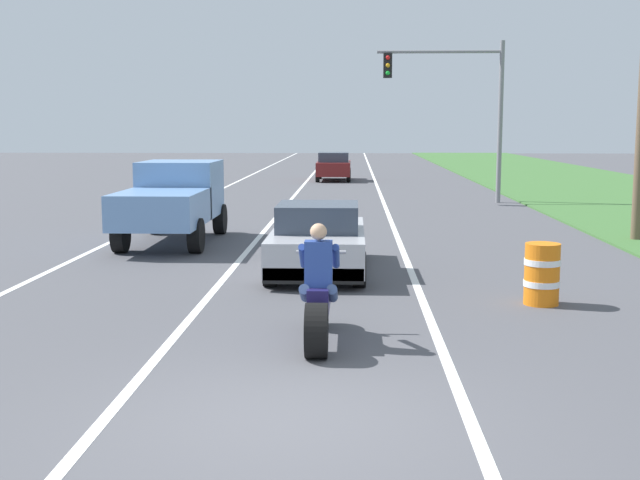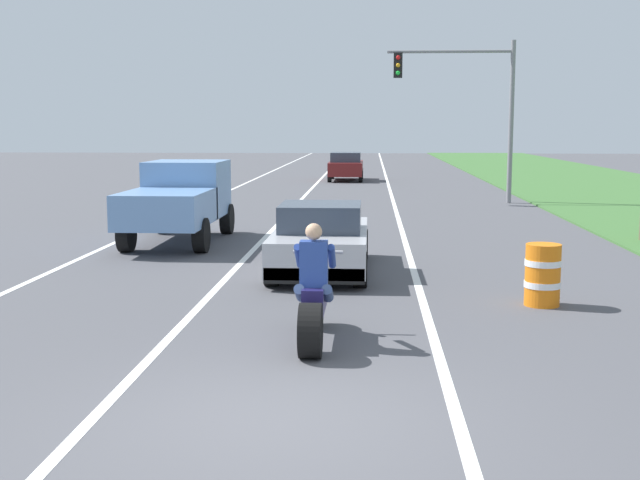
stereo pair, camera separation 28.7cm
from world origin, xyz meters
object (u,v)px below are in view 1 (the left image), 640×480
Objects in this scene: motorcycle_with_rider at (319,301)px; construction_barrel_nearest at (542,274)px; sports_car_silver at (318,240)px; distant_car_far_ahead at (334,166)px; traffic_light_mast_near at (462,95)px; pickup_truck_left_lane_light_blue at (173,198)px.

motorcycle_with_rider reaches higher than construction_barrel_nearest.
sports_car_silver is 27.35m from distant_car_far_ahead.
traffic_light_mast_near is (4.71, 14.99, 3.37)m from sports_car_silver.
motorcycle_with_rider reaches higher than distant_car_far_ahead.
motorcycle_with_rider is at bearing -102.34° from traffic_light_mast_near.
traffic_light_mast_near reaches higher than construction_barrel_nearest.
pickup_truck_left_lane_light_blue is (-3.75, 3.88, 0.48)m from sports_car_silver.
motorcycle_with_rider is at bearing -87.51° from sports_car_silver.
pickup_truck_left_lane_light_blue is (-3.99, 9.35, 0.51)m from motorcycle_with_rider.
traffic_light_mast_near reaches higher than sports_car_silver.
sports_car_silver is at bearing 142.62° from construction_barrel_nearest.
pickup_truck_left_lane_light_blue is at bearing 138.04° from construction_barrel_nearest.
sports_car_silver is at bearing -89.27° from distant_car_far_ahead.
construction_barrel_nearest is 0.25× the size of distant_car_far_ahead.
pickup_truck_left_lane_light_blue is at bearing -127.29° from traffic_light_mast_near.
sports_car_silver reaches higher than construction_barrel_nearest.
traffic_light_mast_near reaches higher than motorcycle_with_rider.
distant_car_far_ahead is at bearing 112.26° from traffic_light_mast_near.
motorcycle_with_rider is 0.51× the size of sports_car_silver.
construction_barrel_nearest is (3.50, 2.61, -0.09)m from motorcycle_with_rider.
pickup_truck_left_lane_light_blue reaches higher than sports_car_silver.
traffic_light_mast_near is at bearing -67.74° from distant_car_far_ahead.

